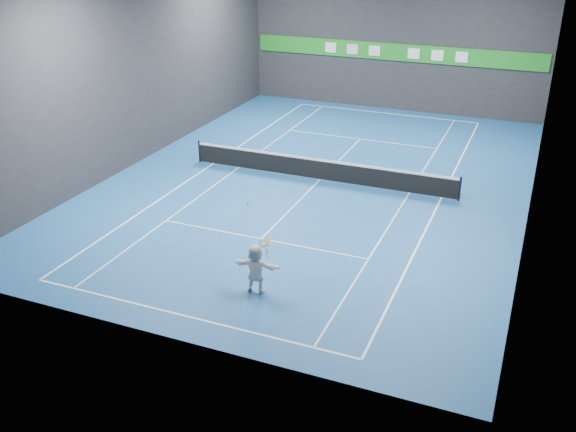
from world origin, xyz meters
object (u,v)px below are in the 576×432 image
at_px(tennis_ball, 248,204).
at_px(tennis_net, 320,169).
at_px(player, 256,268).
at_px(tennis_racket, 265,245).

height_order(tennis_ball, tennis_net, tennis_ball).
distance_m(player, tennis_racket, 0.93).
bearing_deg(tennis_racket, player, -170.99).
relative_size(player, tennis_racket, 2.22).
bearing_deg(player, tennis_racket, -177.31).
relative_size(tennis_net, tennis_racket, 16.88).
distance_m(tennis_net, tennis_racket, 9.96).
xyz_separation_m(player, tennis_net, (-1.39, 9.79, -0.28)).
bearing_deg(tennis_ball, tennis_racket, -16.08).
relative_size(player, tennis_ball, 23.29).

